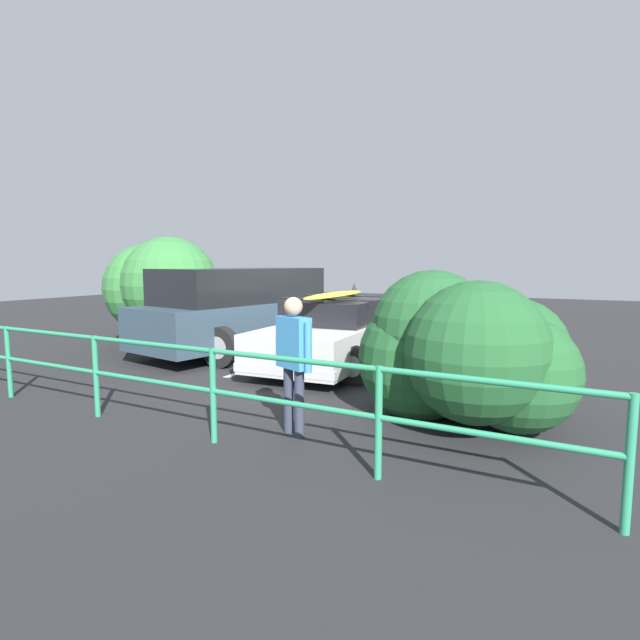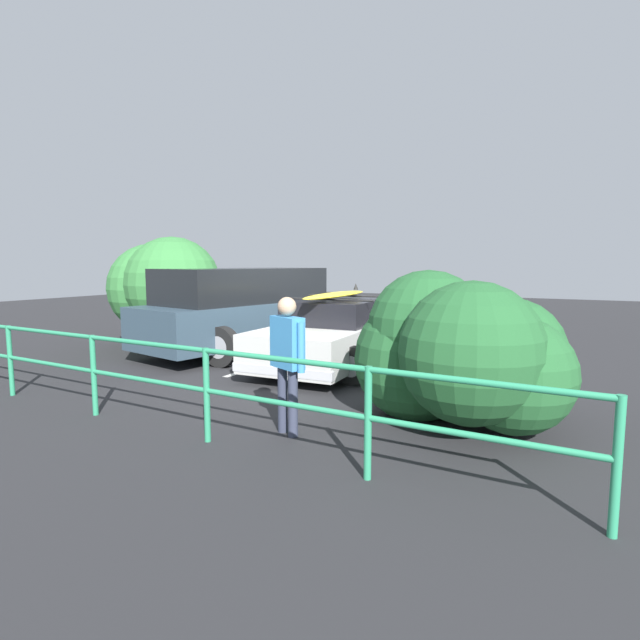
{
  "view_description": "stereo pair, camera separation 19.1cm",
  "coord_description": "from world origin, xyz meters",
  "px_view_note": "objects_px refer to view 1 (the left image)",
  "views": [
    {
      "loc": [
        -4.43,
        8.65,
        1.98
      ],
      "look_at": [
        -0.37,
        0.59,
        0.95
      ],
      "focal_mm": 28.0,
      "sensor_mm": 36.0,
      "label": 1
    },
    {
      "loc": [
        -4.6,
        8.56,
        1.98
      ],
      "look_at": [
        -0.37,
        0.59,
        0.95
      ],
      "focal_mm": 28.0,
      "sensor_mm": 36.0,
      "label": 2
    }
  ],
  "objects_px": {
    "sedan_car": "(335,334)",
    "suv_car": "(243,309)",
    "person_bystander": "(294,353)",
    "bush_near_right": "(161,292)",
    "bush_near_left": "(466,352)"
  },
  "relations": [
    {
      "from": "sedan_car",
      "to": "suv_car",
      "type": "height_order",
      "value": "suv_car"
    },
    {
      "from": "sedan_car",
      "to": "person_bystander",
      "type": "height_order",
      "value": "person_bystander"
    },
    {
      "from": "suv_car",
      "to": "person_bystander",
      "type": "bearing_deg",
      "value": 131.39
    },
    {
      "from": "person_bystander",
      "to": "bush_near_left",
      "type": "distance_m",
      "value": 2.22
    },
    {
      "from": "bush_near_left",
      "to": "suv_car",
      "type": "bearing_deg",
      "value": -27.21
    },
    {
      "from": "bush_near_left",
      "to": "bush_near_right",
      "type": "bearing_deg",
      "value": -18.02
    },
    {
      "from": "suv_car",
      "to": "bush_near_right",
      "type": "height_order",
      "value": "bush_near_right"
    },
    {
      "from": "bush_near_right",
      "to": "bush_near_left",
      "type": "bearing_deg",
      "value": 161.98
    },
    {
      "from": "sedan_car",
      "to": "person_bystander",
      "type": "xyz_separation_m",
      "value": [
        -1.27,
        3.81,
        0.34
      ]
    },
    {
      "from": "sedan_car",
      "to": "bush_near_right",
      "type": "relative_size",
      "value": 1.5
    },
    {
      "from": "bush_near_left",
      "to": "person_bystander",
      "type": "bearing_deg",
      "value": 41.69
    },
    {
      "from": "person_bystander",
      "to": "bush_near_left",
      "type": "height_order",
      "value": "bush_near_left"
    },
    {
      "from": "sedan_car",
      "to": "suv_car",
      "type": "xyz_separation_m",
      "value": [
        2.49,
        -0.45,
        0.34
      ]
    },
    {
      "from": "bush_near_left",
      "to": "bush_near_right",
      "type": "xyz_separation_m",
      "value": [
        7.5,
        -2.44,
        0.43
      ]
    },
    {
      "from": "suv_car",
      "to": "sedan_car",
      "type": "bearing_deg",
      "value": 169.78
    }
  ]
}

